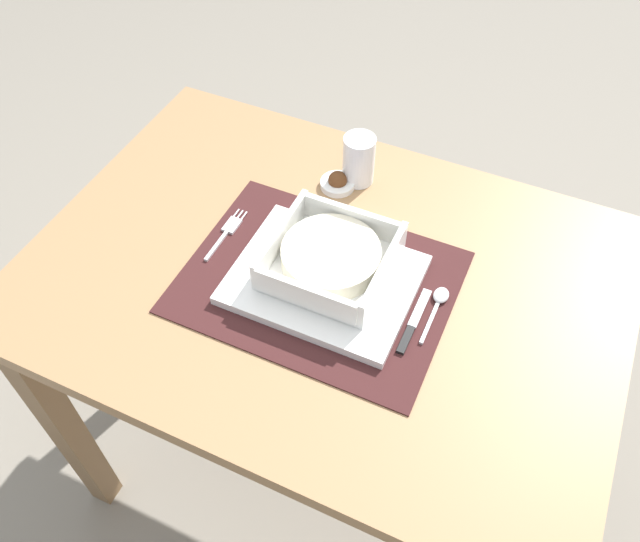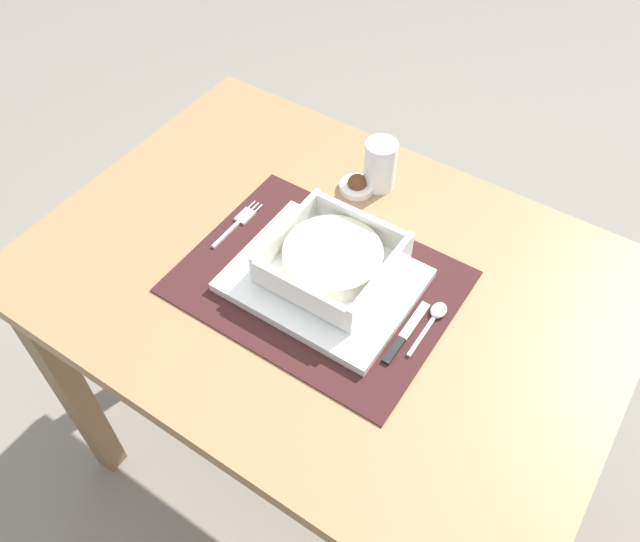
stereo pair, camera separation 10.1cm
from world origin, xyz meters
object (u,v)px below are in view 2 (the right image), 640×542
(porridge_bowl, at_px, (331,261))
(spoon, at_px, (435,316))
(condiment_saucer, at_px, (357,185))
(drinking_glass, at_px, (380,167))
(butter_knife, at_px, (404,336))
(fork, at_px, (240,221))
(dining_table, at_px, (326,311))

(porridge_bowl, distance_m, spoon, 0.18)
(porridge_bowl, xyz_separation_m, condiment_saucer, (-0.07, 0.20, -0.03))
(porridge_bowl, xyz_separation_m, drinking_glass, (-0.05, 0.23, 0.00))
(butter_knife, distance_m, drinking_glass, 0.34)
(fork, distance_m, spoon, 0.37)
(dining_table, bearing_deg, spoon, 4.66)
(drinking_glass, bearing_deg, dining_table, -81.15)
(butter_knife, relative_size, condiment_saucer, 2.03)
(fork, distance_m, drinking_glass, 0.27)
(porridge_bowl, relative_size, butter_knife, 1.44)
(drinking_glass, bearing_deg, butter_knife, -53.36)
(dining_table, distance_m, condiment_saucer, 0.23)
(fork, height_order, spoon, spoon)
(spoon, height_order, butter_knife, spoon)
(dining_table, height_order, condiment_saucer, condiment_saucer)
(porridge_bowl, relative_size, fork, 1.47)
(butter_knife, relative_size, drinking_glass, 1.37)
(fork, bearing_deg, drinking_glass, 58.64)
(drinking_glass, bearing_deg, porridge_bowl, -78.55)
(porridge_bowl, height_order, fork, porridge_bowl)
(fork, height_order, drinking_glass, drinking_glass)
(porridge_bowl, xyz_separation_m, spoon, (0.18, 0.02, -0.03))
(spoon, relative_size, drinking_glass, 1.20)
(condiment_saucer, bearing_deg, dining_table, -72.49)
(spoon, bearing_deg, dining_table, -171.59)
(fork, bearing_deg, porridge_bowl, -1.08)
(porridge_bowl, height_order, butter_knife, porridge_bowl)
(porridge_bowl, distance_m, butter_knife, 0.16)
(butter_knife, height_order, condiment_saucer, condiment_saucer)
(porridge_bowl, xyz_separation_m, fork, (-0.20, 0.01, -0.04))
(porridge_bowl, height_order, condiment_saucer, porridge_bowl)
(dining_table, relative_size, fork, 7.62)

